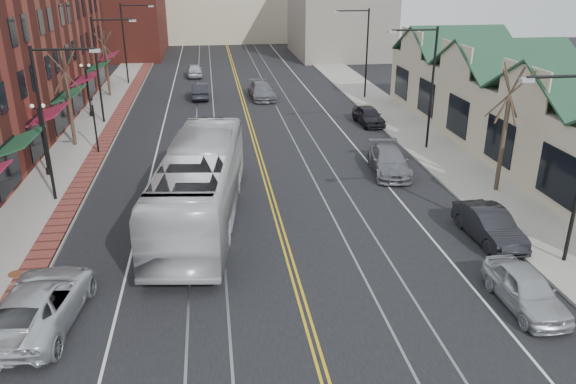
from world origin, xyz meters
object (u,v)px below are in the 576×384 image
object	(u,v)px
parked_suv	(39,303)
parked_car_c	(389,161)
parked_car_b	(489,225)
transit_bus	(200,184)
parked_car_d	(369,116)
parked_car_a	(526,289)

from	to	relation	value
parked_suv	parked_car_c	distance (m)	21.39
parked_car_b	transit_bus	bearing A→B (deg)	160.93
transit_bus	parked_suv	world-z (taller)	transit_bus
parked_car_c	transit_bus	bearing A→B (deg)	-147.22
parked_car_b	parked_car_d	xyz separation A→B (m)	(0.00, 20.33, -0.03)
parked_car_a	parked_car_c	world-z (taller)	parked_car_c
transit_bus	parked_car_d	distance (m)	20.95
transit_bus	parked_car_d	bearing A→B (deg)	-121.20
transit_bus	parked_suv	distance (m)	9.71
parked_car_a	parked_car_b	bearing A→B (deg)	77.03
transit_bus	parked_car_b	world-z (taller)	transit_bus
parked_car_d	parked_suv	bearing A→B (deg)	-131.29
transit_bus	parked_car_b	bearing A→B (deg)	170.40
parked_car_a	parked_car_b	size ratio (longest dim) A/B	0.94
parked_car_a	parked_suv	bearing A→B (deg)	175.35
parked_car_a	parked_car_b	distance (m)	5.43
parked_car_b	parked_car_c	xyz separation A→B (m)	(-1.80, 9.32, 0.00)
parked_car_a	parked_car_d	bearing A→B (deg)	87.16
parked_car_a	parked_car_c	bearing A→B (deg)	92.18
transit_bus	parked_suv	bearing A→B (deg)	61.91
parked_car_d	parked_car_b	bearing A→B (deg)	-93.80
parked_car_a	parked_car_c	size ratio (longest dim) A/B	0.82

